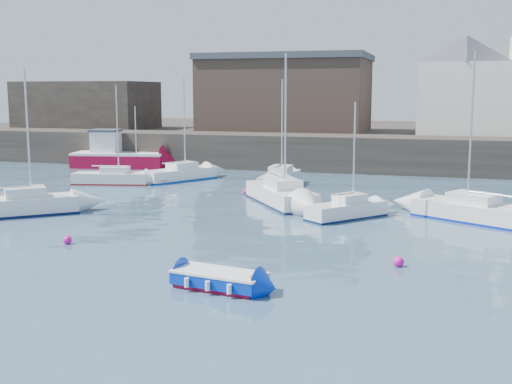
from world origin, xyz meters
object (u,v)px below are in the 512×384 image
(sailboat_a, at_px, (21,205))
(sailboat_f, at_px, (280,179))
(blue_dinghy, at_px, (219,279))
(fishing_boat, at_px, (117,156))
(sailboat_c, at_px, (347,209))
(buoy_near, at_px, (68,244))
(sailboat_e, at_px, (112,178))
(buoy_far, at_px, (246,194))
(sailboat_d, at_px, (478,212))
(buoy_mid, at_px, (398,266))
(sailboat_h, at_px, (179,174))
(sailboat_b, at_px, (281,195))

(sailboat_a, height_order, sailboat_f, sailboat_a)
(blue_dinghy, distance_m, fishing_boat, 37.79)
(sailboat_c, bearing_deg, buoy_near, -139.76)
(sailboat_e, distance_m, buoy_near, 18.97)
(buoy_far, bearing_deg, fishing_boat, 143.98)
(fishing_boat, bearing_deg, sailboat_d, -28.86)
(sailboat_d, distance_m, buoy_mid, 10.68)
(sailboat_d, distance_m, sailboat_f, 16.05)
(blue_dinghy, relative_size, sailboat_h, 0.45)
(blue_dinghy, bearing_deg, sailboat_b, 97.00)
(blue_dinghy, height_order, sailboat_c, sailboat_c)
(fishing_boat, xyz_separation_m, sailboat_h, (8.85, -6.44, -0.55))
(fishing_boat, distance_m, sailboat_e, 10.80)
(buoy_far, bearing_deg, sailboat_f, 72.81)
(sailboat_a, relative_size, buoy_mid, 18.95)
(buoy_near, bearing_deg, sailboat_e, 112.99)
(fishing_boat, bearing_deg, sailboat_b, -37.35)
(sailboat_c, xyz_separation_m, sailboat_d, (6.77, 1.04, 0.06))
(sailboat_a, xyz_separation_m, buoy_near, (6.28, -5.25, -0.56))
(blue_dinghy, xyz_separation_m, sailboat_h, (-12.15, 24.97, 0.16))
(blue_dinghy, bearing_deg, sailboat_a, 147.58)
(sailboat_b, height_order, sailboat_e, sailboat_b)
(sailboat_c, bearing_deg, buoy_far, 140.91)
(blue_dinghy, xyz_separation_m, sailboat_e, (-16.17, 21.77, 0.12))
(sailboat_c, bearing_deg, sailboat_f, 121.63)
(blue_dinghy, distance_m, sailboat_d, 17.39)
(blue_dinghy, xyz_separation_m, sailboat_f, (-3.95, 24.04, 0.19))
(sailboat_h, bearing_deg, fishing_boat, 143.97)
(sailboat_f, relative_size, buoy_far, 18.68)
(sailboat_a, distance_m, buoy_far, 14.30)
(sailboat_d, bearing_deg, sailboat_c, -171.29)
(sailboat_f, xyz_separation_m, buoy_near, (-4.81, -19.74, -0.54))
(fishing_boat, height_order, buoy_far, fishing_boat)
(sailboat_a, height_order, sailboat_h, sailboat_a)
(fishing_boat, xyz_separation_m, sailboat_b, (18.92, -14.44, -0.47))
(blue_dinghy, relative_size, buoy_near, 8.70)
(fishing_boat, height_order, buoy_mid, fishing_boat)
(fishing_boat, xyz_separation_m, sailboat_f, (17.05, -7.36, -0.52))
(sailboat_b, xyz_separation_m, sailboat_h, (-10.07, 8.00, -0.08))
(blue_dinghy, relative_size, fishing_boat, 0.40)
(fishing_boat, bearing_deg, sailboat_h, -36.03)
(sailboat_c, distance_m, buoy_mid, 9.70)
(sailboat_f, relative_size, buoy_near, 19.13)
(blue_dinghy, bearing_deg, sailboat_c, 80.15)
(sailboat_d, height_order, sailboat_h, sailboat_d)
(sailboat_a, xyz_separation_m, buoy_far, (9.82, 10.38, -0.56))
(buoy_near, bearing_deg, sailboat_b, 62.16)
(buoy_mid, bearing_deg, sailboat_c, 110.44)
(sailboat_a, bearing_deg, sailboat_c, 13.52)
(sailboat_b, bearing_deg, buoy_near, -117.84)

